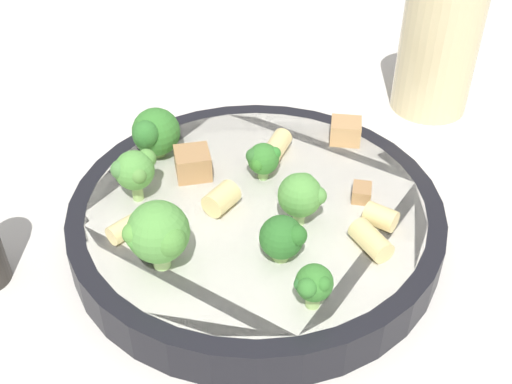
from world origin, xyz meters
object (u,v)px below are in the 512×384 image
Objects in this scene: broccoli_floret_1 at (313,284)px; broccoli_floret_2 at (263,159)px; broccoli_floret_6 at (302,194)px; broccoli_floret_5 at (156,132)px; broccoli_floret_3 at (135,170)px; broccoli_floret_0 at (158,234)px; drinking_glass at (436,57)px; rigatoni_0 at (381,217)px; chicken_chunk_2 at (346,131)px; chicken_chunk_1 at (362,193)px; rigatoni_4 at (277,146)px; pasta_bowl at (256,216)px; rigatoni_1 at (128,227)px; rigatoni_3 at (221,199)px; broccoli_floret_4 at (283,237)px; rigatoni_2 at (371,240)px; chicken_chunk_0 at (193,163)px.

broccoli_floret_1 reaches higher than broccoli_floret_2.
broccoli_floret_5 is at bearing -159.79° from broccoli_floret_6.
broccoli_floret_3 is at bearing -42.28° from broccoli_floret_5.
drinking_glass is (-0.08, 0.32, -0.01)m from broccoli_floret_0.
rigatoni_0 is 0.89× the size of chicken_chunk_2.
rigatoni_0 is at bearing 52.04° from broccoli_floret_6.
chicken_chunk_1 is at bearing 85.28° from broccoli_floret_6.
broccoli_floret_2 is 0.74× the size of broccoli_floret_3.
rigatoni_4 is at bearing 114.48° from broccoli_floret_0.
chicken_chunk_2 is (-0.09, 0.05, 0.00)m from rigatoni_0.
pasta_bowl is 12.56× the size of rigatoni_0.
rigatoni_1 is (-0.09, -0.14, -0.00)m from rigatoni_0.
broccoli_floret_0 is 0.07m from rigatoni_3.
rigatoni_0 is 0.17m from rigatoni_1.
broccoli_floret_0 is at bearing -77.27° from pasta_bowl.
chicken_chunk_1 is (0.13, 0.10, -0.02)m from broccoli_floret_5.
broccoli_floret_3 is at bearing -133.56° from rigatoni_0.
broccoli_floret_4 is 1.09× the size of rigatoni_2.
rigatoni_3 is 0.91× the size of chicken_chunk_0.
rigatoni_3 is at bearing -146.31° from rigatoni_2.
rigatoni_0 is at bearing 46.85° from rigatoni_3.
broccoli_floret_6 reaches higher than broccoli_floret_1.
chicken_chunk_2 reaches higher than pasta_bowl.
rigatoni_2 is 0.25× the size of drinking_glass.
broccoli_floret_5 is at bearing -174.48° from rigatoni_3.
rigatoni_3 is (0.08, 0.01, -0.01)m from broccoli_floret_5.
broccoli_floret_1 is 0.08m from broccoli_floret_6.
broccoli_floret_5 is at bearing -96.55° from drinking_glass.
broccoli_floret_5 is 0.08m from rigatoni_3.
broccoli_floret_6 is 0.06m from rigatoni_3.
pasta_bowl is 8.77× the size of broccoli_floret_1.
broccoli_floret_3 reaches higher than rigatoni_0.
broccoli_floret_6 reaches higher than rigatoni_2.
rigatoni_2 is (-0.02, 0.06, -0.01)m from broccoli_floret_1.
chicken_chunk_0 is 1.08× the size of chicken_chunk_2.
pasta_bowl is 0.24m from drinking_glass.
broccoli_floret_6 reaches higher than rigatoni_3.
broccoli_floret_0 reaches higher than broccoli_floret_1.
chicken_chunk_1 is 0.14× the size of drinking_glass.
pasta_bowl is 0.09m from rigatoni_1.
chicken_chunk_0 is at bearing 93.95° from broccoli_floret_3.
rigatoni_1 is at bearing -102.81° from pasta_bowl.
broccoli_floret_1 is 0.77× the size of broccoli_floret_3.
rigatoni_0 is at bearing 71.46° from broccoli_floret_0.
pasta_bowl is 0.03m from rigatoni_3.
rigatoni_4 is at bearing 78.73° from chicken_chunk_0.
chicken_chunk_1 is at bearing 56.19° from broccoli_floret_3.
rigatoni_1 is 0.08m from chicken_chunk_0.
rigatoni_3 is (-0.03, 0.06, -0.02)m from broccoli_floret_0.
rigatoni_1 is at bearing -89.38° from broccoli_floret_2.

